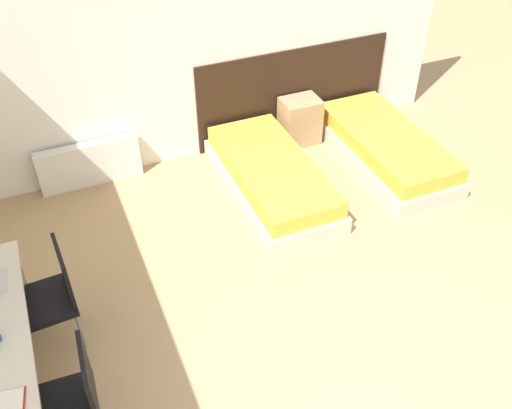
% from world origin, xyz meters
% --- Properties ---
extents(wall_back, '(6.10, 0.05, 2.70)m').
position_xyz_m(wall_back, '(0.00, 3.94, 1.35)').
color(wall_back, white).
rests_on(wall_back, ground_plane).
extents(headboard_panel, '(2.40, 0.03, 1.09)m').
position_xyz_m(headboard_panel, '(1.22, 3.91, 0.55)').
color(headboard_panel, black).
rests_on(headboard_panel, ground_plane).
extents(bed_near_window, '(0.87, 1.90, 0.38)m').
position_xyz_m(bed_near_window, '(0.51, 2.92, 0.18)').
color(bed_near_window, beige).
rests_on(bed_near_window, ground_plane).
extents(bed_near_door, '(0.87, 1.90, 0.38)m').
position_xyz_m(bed_near_door, '(1.94, 2.92, 0.18)').
color(bed_near_door, beige).
rests_on(bed_near_door, ground_plane).
extents(nightstand, '(0.45, 0.35, 0.56)m').
position_xyz_m(nightstand, '(1.22, 3.70, 0.28)').
color(nightstand, tan).
rests_on(nightstand, ground_plane).
extents(radiator, '(1.09, 0.12, 0.50)m').
position_xyz_m(radiator, '(-1.24, 3.82, 0.25)').
color(radiator, silver).
rests_on(radiator, ground_plane).
extents(chair_near_laptop, '(0.49, 0.49, 0.91)m').
position_xyz_m(chair_near_laptop, '(-1.86, 1.83, 0.50)').
color(chair_near_laptop, black).
rests_on(chair_near_laptop, ground_plane).
extents(chair_near_notebook, '(0.49, 0.49, 0.91)m').
position_xyz_m(chair_near_notebook, '(-1.86, 0.84, 0.50)').
color(chair_near_notebook, black).
rests_on(chair_near_notebook, ground_plane).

